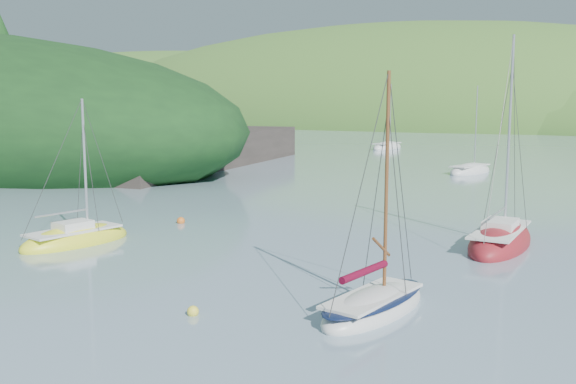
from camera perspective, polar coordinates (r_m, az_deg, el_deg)
The scene contains 8 objects.
ground at distance 23.20m, azimuth -7.28°, elevation -8.95°, with size 700.00×700.00×0.00m, color gray.
shoreline_hills at distance 191.33m, azimuth 24.10°, elevation 5.44°, with size 690.00×135.00×56.00m.
daysailer_white at distance 21.25m, azimuth 7.65°, elevation -10.02°, with size 2.59×5.59×8.30m.
sloop_red at distance 31.72m, azimuth 18.34°, elevation -4.25°, with size 2.65×7.25×10.64m.
sailboat_yellow at distance 32.34m, azimuth -18.35°, elevation -4.07°, with size 3.00×5.93×7.54m.
distant_sloop_a at distance 62.55m, azimuth 15.89°, elevation 1.77°, with size 3.59×6.54×8.85m.
distant_sloop_c at distance 91.20m, azimuth 8.80°, elevation 3.91°, with size 3.07×7.08×9.82m.
mooring_buoys at distance 28.31m, azimuth 4.19°, elevation -5.51°, with size 24.79×13.26×0.45m.
Camera 1 is at (13.83, -17.34, 6.81)m, focal length 40.00 mm.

